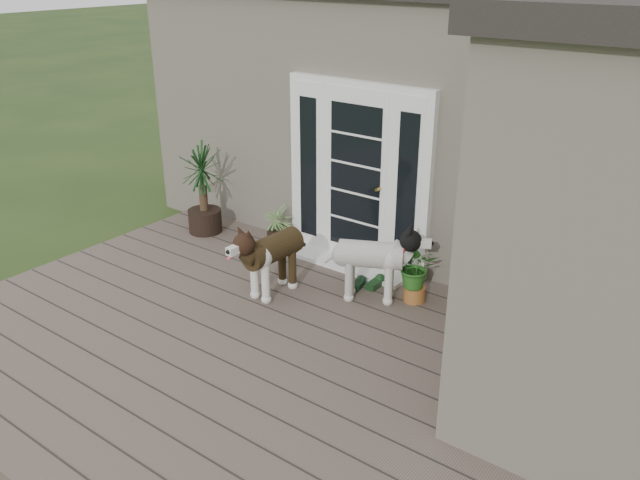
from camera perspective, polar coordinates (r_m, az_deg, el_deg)
The scene contains 15 objects.
deck at distance 6.43m, azimuth -6.62°, elevation -9.32°, with size 6.20×4.60×0.12m, color #6B5B4C.
house_main at distance 9.16m, azimuth 11.68°, elevation 10.57°, with size 7.40×4.00×3.10m, color #665E54.
house_wing at distance 5.40m, azimuth 24.57°, elevation -0.22°, with size 1.60×2.40×3.10m, color #665E54.
door_unit at distance 7.62m, azimuth 3.26°, elevation 5.64°, with size 1.90×0.14×2.15m, color white.
door_step at distance 7.85m, azimuth 2.27°, elevation -2.02°, with size 1.60×0.40×0.05m, color white.
brindle_dog at distance 7.08m, azimuth -4.09°, elevation -1.80°, with size 0.40×0.93×0.77m, color #3D2D16, non-canonical shape.
white_dog at distance 6.97m, azimuth 4.40°, elevation -2.31°, with size 0.39×0.92×0.76m, color white, non-canonical shape.
spider_plant at distance 8.33m, azimuth -3.58°, elevation 1.41°, with size 0.52×0.52×0.56m, color #94AE6B, non-canonical shape.
yucca at distance 8.74m, azimuth -10.14°, elevation 4.42°, with size 0.84×0.84×1.21m, color black, non-canonical shape.
herb_a at distance 7.03m, azimuth 8.27°, elevation -3.19°, with size 0.44×0.44×0.56m, color #17521A.
herb_b at distance 6.93m, azimuth 15.66°, elevation -3.92°, with size 0.43×0.43×0.64m, color #2C621C.
herb_c at distance 6.94m, azimuth 16.02°, elevation -4.61°, with size 0.31×0.31×0.49m, color #1A4F16.
sapling at distance 6.11m, azimuth 15.40°, elevation -1.27°, with size 0.55×0.55×1.87m, color #1B611E, non-canonical shape.
clog_left at distance 7.35m, azimuth 3.34°, elevation -3.80°, with size 0.13×0.29×0.09m, color black, non-canonical shape.
clog_right at distance 7.37m, azimuth 4.85°, elevation -3.71°, with size 0.15×0.31×0.09m, color #153517, non-canonical shape.
Camera 1 is at (3.81, -3.44, 3.53)m, focal length 36.89 mm.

